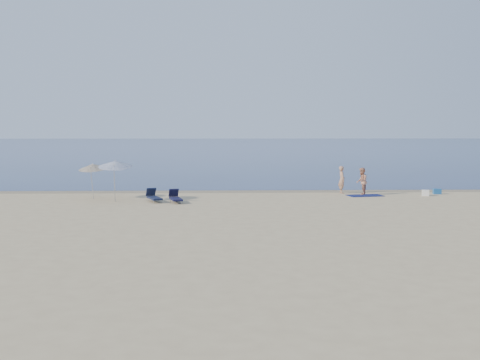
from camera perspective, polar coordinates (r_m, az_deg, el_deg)
name	(u,v)px	position (r m, az deg, el deg)	size (l,w,h in m)	color
ground	(376,264)	(17.79, 12.78, -7.77)	(160.00, 160.00, 0.00)	tan
sea	(244,147)	(116.93, 0.36, 3.17)	(240.00, 160.00, 0.01)	#0C1C48
wet_sand_strip	(294,191)	(36.66, 5.14, -1.07)	(240.00, 1.60, 0.00)	#847254
person_left	(342,180)	(35.85, 9.63, 0.03)	(0.59, 0.39, 1.61)	tan
person_right	(362,181)	(35.14, 11.47, -0.13)	(0.77, 0.60, 1.58)	tan
beach_towel	(365,196)	(34.85, 11.77, -1.45)	(1.95, 1.08, 0.03)	#0E1548
white_bag	(425,193)	(35.71, 17.17, -1.17)	(0.39, 0.33, 0.33)	silver
blue_cooler	(437,191)	(36.85, 18.18, -1.03)	(0.44, 0.32, 0.32)	#1B5494
umbrella_near	(115,164)	(32.16, -11.74, 1.52)	(1.88, 1.91, 2.33)	silver
umbrella_far	(93,166)	(33.61, -13.78, 1.25)	(1.90, 1.92, 2.07)	silver
lounger_left	(154,197)	(31.76, -8.17, -1.60)	(1.05, 1.62, 0.68)	#141B38
lounger_right	(175,198)	(31.26, -6.14, -1.69)	(0.86, 1.61, 0.68)	#131434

